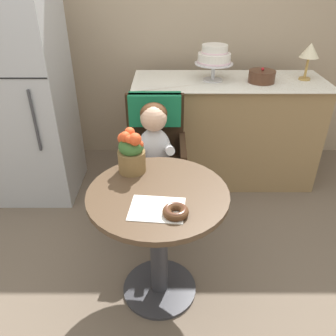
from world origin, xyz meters
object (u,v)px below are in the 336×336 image
(round_layer_cake, at_px, (262,76))
(table_lamp, at_px, (310,52))
(wicker_chair, at_px, (155,142))
(cafe_table, at_px, (159,224))
(tiered_cake_stand, at_px, (214,57))
(donut_front, at_px, (176,211))
(seated_child, at_px, (154,147))
(refrigerator, at_px, (24,95))
(flower_vase, at_px, (132,151))

(round_layer_cake, relative_size, table_lamp, 0.73)
(wicker_chair, bearing_deg, table_lamp, 27.64)
(cafe_table, distance_m, round_layer_cake, 1.54)
(wicker_chair, distance_m, tiered_cake_stand, 0.86)
(table_lamp, bearing_deg, cafe_table, -131.09)
(donut_front, xyz_separation_m, round_layer_cake, (0.70, 1.44, 0.20))
(seated_child, relative_size, table_lamp, 2.55)
(cafe_table, xyz_separation_m, seated_child, (-0.04, 0.56, 0.17))
(donut_front, height_order, refrigerator, refrigerator)
(flower_vase, xyz_separation_m, round_layer_cake, (0.93, 1.05, 0.11))
(cafe_table, relative_size, donut_front, 5.97)
(tiered_cake_stand, height_order, round_layer_cake, tiered_cake_stand)
(seated_child, height_order, round_layer_cake, round_layer_cake)
(wicker_chair, xyz_separation_m, flower_vase, (-0.11, -0.51, 0.20))
(wicker_chair, distance_m, refrigerator, 1.10)
(donut_front, bearing_deg, round_layer_cake, 63.96)
(wicker_chair, distance_m, donut_front, 0.92)
(flower_vase, bearing_deg, wicker_chair, 78.32)
(cafe_table, relative_size, tiered_cake_stand, 2.40)
(wicker_chair, relative_size, table_lamp, 3.35)
(donut_front, height_order, tiered_cake_stand, tiered_cake_stand)
(donut_front, bearing_deg, table_lamp, 54.66)
(seated_child, xyz_separation_m, flower_vase, (-0.11, -0.36, 0.16))
(refrigerator, bearing_deg, tiered_cake_stand, 7.81)
(seated_child, xyz_separation_m, tiered_cake_stand, (0.45, 0.74, 0.41))
(donut_front, bearing_deg, flower_vase, 120.64)
(flower_vase, height_order, tiered_cake_stand, tiered_cake_stand)
(wicker_chair, height_order, round_layer_cake, round_layer_cake)
(flower_vase, xyz_separation_m, tiered_cake_stand, (0.56, 1.09, 0.24))
(donut_front, distance_m, flower_vase, 0.46)
(seated_child, height_order, donut_front, seated_child)
(seated_child, bearing_deg, flower_vase, -106.52)
(table_lamp, bearing_deg, refrigerator, -174.26)
(seated_child, relative_size, donut_front, 6.02)
(refrigerator, bearing_deg, donut_front, -48.50)
(round_layer_cake, bearing_deg, table_lamp, 10.78)
(flower_vase, bearing_deg, cafe_table, -54.81)
(donut_front, distance_m, refrigerator, 1.72)
(tiered_cake_stand, bearing_deg, table_lamp, 1.65)
(cafe_table, relative_size, seated_child, 0.99)
(wicker_chair, distance_m, flower_vase, 0.56)
(flower_vase, height_order, refrigerator, refrigerator)
(donut_front, bearing_deg, refrigerator, 131.50)
(seated_child, distance_m, tiered_cake_stand, 0.95)
(flower_vase, bearing_deg, donut_front, -59.36)
(cafe_table, xyz_separation_m, round_layer_cake, (0.79, 1.25, 0.44))
(table_lamp, bearing_deg, flower_vase, -139.33)
(seated_child, height_order, table_lamp, table_lamp)
(tiered_cake_stand, distance_m, refrigerator, 1.49)
(wicker_chair, distance_m, seated_child, 0.16)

